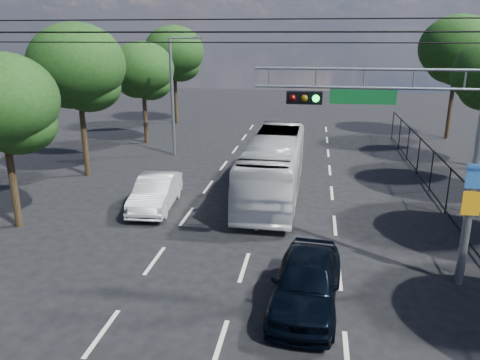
% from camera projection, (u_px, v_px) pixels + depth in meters
% --- Properties ---
extents(lane_markings, '(6.12, 38.00, 0.01)m').
position_uv_depth(lane_markings, '(264.00, 204.00, 20.68)').
color(lane_markings, beige).
rests_on(lane_markings, ground).
extents(signal_mast, '(6.43, 0.39, 9.50)m').
position_uv_depth(signal_mast, '(437.00, 108.00, 12.68)').
color(signal_mast, slate).
rests_on(signal_mast, ground).
extents(streetlight_left, '(2.09, 0.22, 7.08)m').
position_uv_depth(streetlight_left, '(175.00, 91.00, 28.02)').
color(streetlight_left, slate).
rests_on(streetlight_left, ground).
extents(utility_wires, '(22.00, 5.04, 0.74)m').
position_uv_depth(utility_wires, '(249.00, 32.00, 13.68)').
color(utility_wires, black).
rests_on(utility_wires, ground).
extents(fence_right, '(0.06, 34.03, 2.00)m').
position_uv_depth(fence_right, '(461.00, 205.00, 17.52)').
color(fence_right, black).
rests_on(fence_right, ground).
extents(tree_right_e, '(5.28, 5.28, 8.58)m').
position_uv_depth(tree_right_e, '(458.00, 54.00, 32.32)').
color(tree_right_e, black).
rests_on(tree_right_e, ground).
extents(tree_left_b, '(4.08, 4.08, 6.63)m').
position_uv_depth(tree_left_b, '(3.00, 109.00, 16.96)').
color(tree_left_b, black).
rests_on(tree_left_b, ground).
extents(tree_left_c, '(4.80, 4.80, 7.80)m').
position_uv_depth(tree_left_c, '(78.00, 72.00, 23.41)').
color(tree_left_c, black).
rests_on(tree_left_c, ground).
extents(tree_left_d, '(4.20, 4.20, 6.83)m').
position_uv_depth(tree_left_d, '(143.00, 74.00, 31.10)').
color(tree_left_d, black).
rests_on(tree_left_d, ground).
extents(tree_left_e, '(4.92, 4.92, 7.99)m').
position_uv_depth(tree_left_e, '(174.00, 56.00, 38.44)').
color(tree_left_e, black).
rests_on(tree_left_e, ground).
extents(navy_hatchback, '(2.14, 4.53, 1.50)m').
position_uv_depth(navy_hatchback, '(307.00, 281.00, 12.67)').
color(navy_hatchback, black).
rests_on(navy_hatchback, ground).
extents(white_bus, '(2.46, 10.02, 2.78)m').
position_uv_depth(white_bus, '(274.00, 166.00, 21.53)').
color(white_bus, silver).
rests_on(white_bus, ground).
extents(white_van, '(1.83, 4.38, 1.41)m').
position_uv_depth(white_van, '(156.00, 192.00, 20.01)').
color(white_van, silver).
rests_on(white_van, ground).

